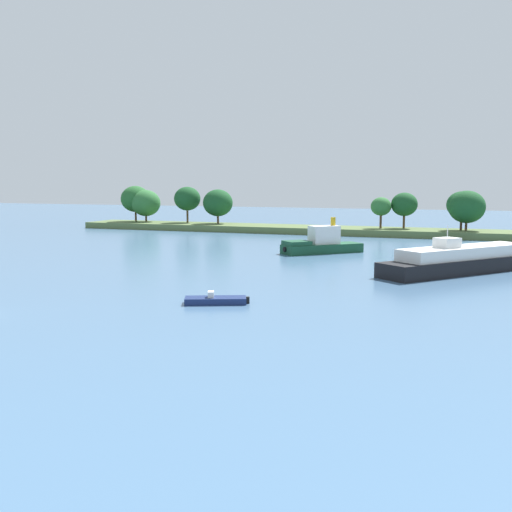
% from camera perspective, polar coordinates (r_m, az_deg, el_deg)
% --- Properties ---
extents(treeline_island, '(90.24, 10.50, 9.30)m').
position_cam_1_polar(treeline_island, '(125.05, 1.71, 3.94)').
color(treeline_island, '#566B3D').
rests_on(treeline_island, ground).
extents(white_riverboat, '(17.55, 20.67, 5.47)m').
position_cam_1_polar(white_riverboat, '(72.23, 18.98, -0.38)').
color(white_riverboat, black).
rests_on(white_riverboat, ground).
extents(tugboat, '(10.89, 10.85, 5.12)m').
position_cam_1_polar(tugboat, '(87.47, 6.12, 1.13)').
color(tugboat, '#19472D').
rests_on(tugboat, ground).
extents(small_motorboat, '(5.41, 3.67, 1.05)m').
position_cam_1_polar(small_motorboat, '(51.06, -3.82, -4.17)').
color(small_motorboat, navy).
rests_on(small_motorboat, ground).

